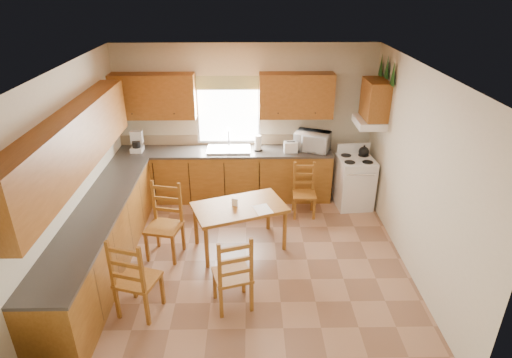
{
  "coord_description": "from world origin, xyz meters",
  "views": [
    {
      "loc": [
        0.06,
        -5.03,
        3.71
      ],
      "look_at": [
        0.15,
        0.3,
        1.15
      ],
      "focal_mm": 30.0,
      "sensor_mm": 36.0,
      "label": 1
    }
  ],
  "objects_px": {
    "stove": "(354,183)",
    "chair_near_right": "(232,270)",
    "dining_table": "(240,227)",
    "chair_far_left": "(163,223)",
    "chair_near_left": "(137,275)",
    "chair_far_right": "(304,191)",
    "microwave": "(312,141)"
  },
  "relations": [
    {
      "from": "microwave",
      "to": "chair_far_right",
      "type": "height_order",
      "value": "microwave"
    },
    {
      "from": "microwave",
      "to": "chair_far_right",
      "type": "bearing_deg",
      "value": -83.17
    },
    {
      "from": "stove",
      "to": "chair_near_left",
      "type": "relative_size",
      "value": 0.81
    },
    {
      "from": "dining_table",
      "to": "chair_near_left",
      "type": "xyz_separation_m",
      "value": [
        -1.17,
        -1.34,
        0.19
      ]
    },
    {
      "from": "microwave",
      "to": "chair_far_left",
      "type": "height_order",
      "value": "microwave"
    },
    {
      "from": "stove",
      "to": "chair_far_right",
      "type": "xyz_separation_m",
      "value": [
        -0.91,
        -0.33,
        0.02
      ]
    },
    {
      "from": "stove",
      "to": "microwave",
      "type": "bearing_deg",
      "value": 149.62
    },
    {
      "from": "chair_far_left",
      "to": "chair_far_right",
      "type": "height_order",
      "value": "chair_far_left"
    },
    {
      "from": "stove",
      "to": "chair_near_right",
      "type": "distance_m",
      "value": 3.23
    },
    {
      "from": "stove",
      "to": "chair_near_right",
      "type": "xyz_separation_m",
      "value": [
        -2.04,
        -2.51,
        0.08
      ]
    },
    {
      "from": "chair_far_left",
      "to": "chair_far_right",
      "type": "bearing_deg",
      "value": 40.73
    },
    {
      "from": "microwave",
      "to": "chair_near_left",
      "type": "distance_m",
      "value": 3.85
    },
    {
      "from": "chair_far_right",
      "to": "chair_near_right",
      "type": "bearing_deg",
      "value": -116.08
    },
    {
      "from": "chair_far_left",
      "to": "chair_far_right",
      "type": "distance_m",
      "value": 2.42
    },
    {
      "from": "chair_near_left",
      "to": "chair_far_right",
      "type": "relative_size",
      "value": 1.19
    },
    {
      "from": "microwave",
      "to": "dining_table",
      "type": "distance_m",
      "value": 2.16
    },
    {
      "from": "chair_near_left",
      "to": "chair_far_right",
      "type": "height_order",
      "value": "chair_near_left"
    },
    {
      "from": "chair_near_right",
      "to": "chair_far_left",
      "type": "height_order",
      "value": "chair_far_left"
    },
    {
      "from": "microwave",
      "to": "chair_near_left",
      "type": "height_order",
      "value": "microwave"
    },
    {
      "from": "dining_table",
      "to": "chair_near_right",
      "type": "xyz_separation_m",
      "value": [
        -0.07,
        -1.25,
        0.17
      ]
    },
    {
      "from": "chair_near_left",
      "to": "chair_far_right",
      "type": "xyz_separation_m",
      "value": [
        2.24,
        2.27,
        -0.09
      ]
    },
    {
      "from": "stove",
      "to": "microwave",
      "type": "height_order",
      "value": "microwave"
    },
    {
      "from": "chair_far_left",
      "to": "chair_far_right",
      "type": "relative_size",
      "value": 1.21
    },
    {
      "from": "dining_table",
      "to": "chair_far_left",
      "type": "xyz_separation_m",
      "value": [
        -1.07,
        -0.21,
        0.2
      ]
    },
    {
      "from": "microwave",
      "to": "chair_far_right",
      "type": "distance_m",
      "value": 0.94
    },
    {
      "from": "dining_table",
      "to": "chair_near_left",
      "type": "height_order",
      "value": "chair_near_left"
    },
    {
      "from": "dining_table",
      "to": "chair_far_right",
      "type": "bearing_deg",
      "value": 20.9
    },
    {
      "from": "chair_near_left",
      "to": "chair_far_right",
      "type": "distance_m",
      "value": 3.19
    },
    {
      "from": "chair_far_right",
      "to": "chair_far_left",
      "type": "bearing_deg",
      "value": -150.73
    },
    {
      "from": "stove",
      "to": "chair_near_right",
      "type": "relative_size",
      "value": 0.84
    },
    {
      "from": "chair_near_left",
      "to": "chair_near_right",
      "type": "xyz_separation_m",
      "value": [
        1.11,
        0.09,
        -0.02
      ]
    },
    {
      "from": "dining_table",
      "to": "chair_far_left",
      "type": "relative_size",
      "value": 1.19
    }
  ]
}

